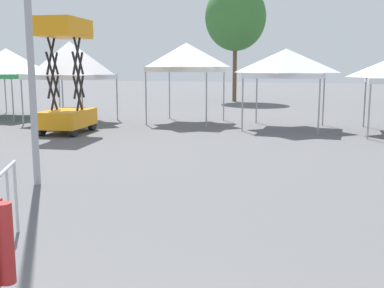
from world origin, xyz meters
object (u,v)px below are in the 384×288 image
(canopy_tent_far_right, at_px, (286,63))
(tree_behind_tents_center, at_px, (235,17))
(canopy_tent_behind_center, at_px, (70,60))
(scissor_lift, at_px, (67,99))
(canopy_tent_behind_right, at_px, (186,57))
(canopy_tent_left_of_center, at_px, (7,63))

(canopy_tent_far_right, bearing_deg, tree_behind_tents_center, 112.78)
(canopy_tent_behind_center, xyz_separation_m, scissor_lift, (1.78, -2.93, -1.43))
(canopy_tent_behind_center, bearing_deg, canopy_tent_behind_right, 18.82)
(canopy_tent_behind_center, xyz_separation_m, canopy_tent_far_right, (8.98, 1.20, -0.14))
(canopy_tent_behind_center, bearing_deg, canopy_tent_left_of_center, 168.12)
(scissor_lift, bearing_deg, canopy_tent_far_right, 29.80)
(canopy_tent_far_right, height_order, scissor_lift, scissor_lift)
(canopy_tent_left_of_center, bearing_deg, tree_behind_tents_center, 60.80)
(canopy_tent_far_right, distance_m, tree_behind_tents_center, 14.66)
(canopy_tent_left_of_center, xyz_separation_m, canopy_tent_behind_right, (8.83, 0.74, 0.23))
(scissor_lift, bearing_deg, canopy_tent_behind_right, 57.15)
(scissor_lift, distance_m, tree_behind_tents_center, 17.97)
(canopy_tent_far_right, relative_size, scissor_lift, 0.75)
(canopy_tent_behind_center, distance_m, canopy_tent_behind_right, 4.97)
(canopy_tent_behind_center, height_order, canopy_tent_far_right, canopy_tent_behind_center)
(tree_behind_tents_center, bearing_deg, canopy_tent_left_of_center, -119.20)
(canopy_tent_behind_right, xyz_separation_m, scissor_lift, (-2.93, -4.53, -1.55))
(canopy_tent_behind_center, bearing_deg, scissor_lift, -58.74)
(canopy_tent_left_of_center, distance_m, canopy_tent_behind_center, 4.21)
(canopy_tent_behind_center, bearing_deg, tree_behind_tents_center, 76.57)
(canopy_tent_left_of_center, bearing_deg, canopy_tent_behind_right, 4.76)
(canopy_tent_behind_right, bearing_deg, canopy_tent_left_of_center, -175.24)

